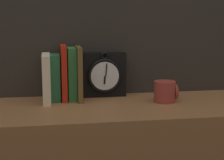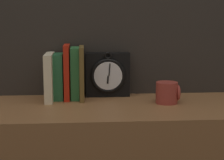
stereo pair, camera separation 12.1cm
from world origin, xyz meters
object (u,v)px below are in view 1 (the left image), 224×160
object	(u,v)px
book_slot3_green	(72,74)
mug	(165,92)
book_slot0_cream	(46,78)
book_slot4_brown	(79,73)
book_slot2_red	(64,73)
clock	(104,75)
book_slot1_green	(55,77)

from	to	relation	value
book_slot3_green	mug	size ratio (longest dim) A/B	2.31
book_slot0_cream	book_slot4_brown	world-z (taller)	book_slot4_brown
book_slot4_brown	book_slot3_green	bearing A→B (deg)	149.69
book_slot2_red	mug	xyz separation A→B (m)	(0.36, -0.10, -0.06)
book_slot2_red	mug	bearing A→B (deg)	-15.69
clock	book_slot2_red	distance (m)	0.16
clock	book_slot2_red	size ratio (longest dim) A/B	0.86
book_slot2_red	mug	world-z (taller)	book_slot2_red
clock	book_slot4_brown	xyz separation A→B (m)	(-0.10, -0.04, 0.01)
book_slot0_cream	book_slot2_red	distance (m)	0.07
book_slot4_brown	book_slot2_red	bearing A→B (deg)	170.01
clock	book_slot0_cream	size ratio (longest dim) A/B	1.02
mug	clock	bearing A→B (deg)	147.31
book_slot4_brown	book_slot0_cream	bearing A→B (deg)	-175.97
book_slot1_green	book_slot2_red	xyz separation A→B (m)	(0.03, -0.01, 0.02)
book_slot1_green	book_slot4_brown	distance (m)	0.09
book_slot1_green	mug	bearing A→B (deg)	-15.21
book_slot0_cream	book_slot1_green	world-z (taller)	book_slot0_cream
book_slot3_green	clock	bearing A→B (deg)	11.82
mug	book_slot0_cream	bearing A→B (deg)	168.90
book_slot0_cream	book_slot2_red	bearing A→B (deg)	15.95
mug	book_slot2_red	bearing A→B (deg)	164.31
book_slot2_red	clock	bearing A→B (deg)	11.42
book_slot2_red	mug	distance (m)	0.38
book_slot1_green	book_slot3_green	world-z (taller)	book_slot3_green
book_slot1_green	book_slot2_red	bearing A→B (deg)	-9.60
book_slot3_green	book_slot4_brown	bearing A→B (deg)	-30.31
clock	book_slot1_green	bearing A→B (deg)	-172.11
book_slot3_green	book_slot1_green	bearing A→B (deg)	179.77
book_slot2_red	book_slot3_green	size ratio (longest dim) A/B	1.05
book_slot2_red	book_slot4_brown	world-z (taller)	book_slot2_red
book_slot1_green	mug	distance (m)	0.41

